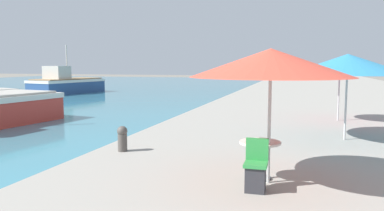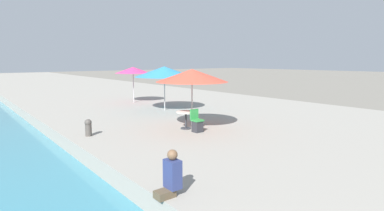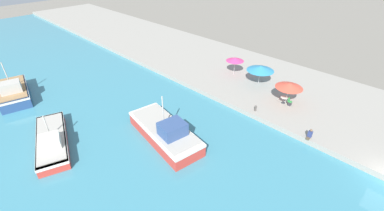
{
  "view_description": "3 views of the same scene",
  "coord_description": "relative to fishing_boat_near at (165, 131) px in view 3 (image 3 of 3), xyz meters",
  "views": [
    {
      "loc": [
        5.12,
        4.48,
        2.81
      ],
      "look_at": [
        1.5,
        16.89,
        1.39
      ],
      "focal_mm": 35.0,
      "sensor_mm": 36.0,
      "label": 1
    },
    {
      "loc": [
        -3.18,
        1.91,
        3.45
      ],
      "look_at": [
        4.58,
        11.48,
        1.59
      ],
      "focal_mm": 28.0,
      "sensor_mm": 36.0,
      "label": 2
    },
    {
      "loc": [
        -20.64,
        1.55,
        15.94
      ],
      "look_at": [
        -4.0,
        18.0,
        1.19
      ],
      "focal_mm": 24.0,
      "sensor_mm": 36.0,
      "label": 3
    }
  ],
  "objects": [
    {
      "name": "quay_promenade",
      "position": [
        16.79,
        20.18,
        -0.67
      ],
      "size": [
        16.0,
        90.0,
        0.59
      ],
      "color": "gray",
      "rests_on": "ground_plane"
    },
    {
      "name": "fishing_boat_near",
      "position": [
        0.0,
        0.0,
        0.0
      ],
      "size": [
        4.47,
        9.02,
        4.67
      ],
      "rotation": [
        0.0,
        0.0,
        -0.15
      ],
      "color": "red",
      "rests_on": "water_basin"
    },
    {
      "name": "fishing_boat_mid",
      "position": [
        -7.96,
        6.74,
        -0.27
      ],
      "size": [
        5.0,
        8.56,
        3.26
      ],
      "rotation": [
        0.0,
        0.0,
        -0.33
      ],
      "color": "red",
      "rests_on": "water_basin"
    },
    {
      "name": "fishing_boat_far",
      "position": [
        -7.82,
        18.88,
        -0.01
      ],
      "size": [
        4.51,
        7.72,
        4.63
      ],
      "rotation": [
        0.0,
        0.0,
        -0.21
      ],
      "color": "navy",
      "rests_on": "water_basin"
    },
    {
      "name": "cafe_umbrella_pink",
      "position": [
        13.37,
        -5.35,
        1.88
      ],
      "size": [
        2.99,
        2.99,
        2.51
      ],
      "color": "#B7B7B7",
      "rests_on": "quay_promenade"
    },
    {
      "name": "cafe_umbrella_white",
      "position": [
        15.2,
        -0.58,
        1.85
      ],
      "size": [
        3.41,
        3.41,
        2.53
      ],
      "color": "#B7B7B7",
      "rests_on": "quay_promenade"
    },
    {
      "name": "cafe_umbrella_striped",
      "position": [
        15.36,
        3.46,
        1.84
      ],
      "size": [
        2.4,
        2.4,
        2.42
      ],
      "color": "#B7B7B7",
      "rests_on": "quay_promenade"
    },
    {
      "name": "cafe_table",
      "position": [
        13.19,
        -5.16,
        0.16
      ],
      "size": [
        0.8,
        0.8,
        0.74
      ],
      "color": "#333338",
      "rests_on": "quay_promenade"
    },
    {
      "name": "cafe_chair_left",
      "position": [
        13.19,
        -5.88,
        -0.05
      ],
      "size": [
        0.4,
        0.43,
        0.91
      ],
      "rotation": [
        0.0,
        0.0,
        3.15
      ],
      "color": "#2D2D33",
      "rests_on": "quay_promenade"
    },
    {
      "name": "person_at_quay",
      "position": [
        9.07,
        -9.93,
        0.07
      ],
      "size": [
        0.54,
        0.36,
        1.0
      ],
      "color": "brown",
      "rests_on": "quay_promenade"
    },
    {
      "name": "mooring_bollard",
      "position": [
        9.55,
        -3.78,
        -0.02
      ],
      "size": [
        0.26,
        0.26,
        0.65
      ],
      "color": "#4C4742",
      "rests_on": "quay_promenade"
    }
  ]
}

